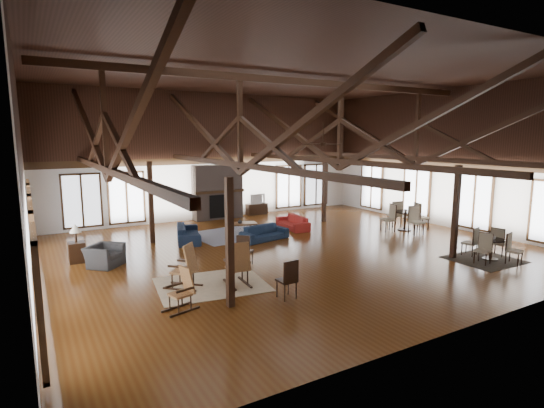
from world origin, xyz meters
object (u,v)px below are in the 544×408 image
sofa_navy_front (264,233)px  sofa_navy_left (189,233)px  armchair (105,256)px  coffee_table (241,224)px  tv_console (257,209)px  cafe_table_near (491,245)px  sofa_orange (293,222)px  cafe_table_far (405,217)px

sofa_navy_front → sofa_navy_left: (-2.57, 1.35, 0.03)m
armchair → coffee_table: bearing=-27.9°
coffee_table → tv_console: tv_console is taller
armchair → cafe_table_near: bearing=-72.6°
sofa_navy_left → cafe_table_near: 10.58m
sofa_orange → cafe_table_far: size_ratio=0.86×
armchair → cafe_table_far: 11.93m
armchair → sofa_navy_front: bearing=-41.3°
sofa_navy_front → armchair: (-5.87, -0.45, 0.05)m
coffee_table → armchair: (-5.54, -1.77, -0.08)m
sofa_navy_left → sofa_orange: bearing=-75.8°
cafe_table_near → tv_console: bearing=103.9°
sofa_navy_left → tv_console: sofa_navy_left is taller
sofa_navy_front → coffee_table: 1.37m
sofa_navy_front → coffee_table: sofa_navy_front is taller
coffee_table → tv_console: (2.67, 3.67, -0.14)m
sofa_navy_left → coffee_table: bearing=-74.4°
sofa_navy_front → coffee_table: bearing=93.7°
sofa_orange → cafe_table_far: (3.94, -2.67, 0.29)m
sofa_navy_front → tv_console: sofa_navy_front is taller
cafe_table_near → armchair: bearing=153.1°
sofa_orange → armchair: 8.11m
sofa_navy_left → sofa_orange: sofa_navy_left is taller
cafe_table_far → tv_console: cafe_table_far is taller
tv_console → sofa_orange: bearing=-94.0°
sofa_navy_left → armchair: size_ratio=2.07×
sofa_navy_front → cafe_table_near: size_ratio=1.02×
cafe_table_near → cafe_table_far: size_ratio=0.84×
sofa_navy_front → coffee_table: size_ratio=1.44×
sofa_navy_left → cafe_table_far: 9.04m
sofa_navy_front → armchair: size_ratio=1.89×
cafe_table_far → tv_console: (-3.68, 6.48, -0.29)m
armchair → tv_console: bearing=-12.1°
coffee_table → cafe_table_near: bearing=-39.5°
coffee_table → tv_console: 4.54m
cafe_table_near → sofa_navy_front: bearing=130.1°
cafe_table_near → tv_console: (-2.71, 10.99, -0.20)m
sofa_navy_left → coffee_table: size_ratio=1.57×
sofa_navy_front → cafe_table_far: bearing=-24.4°
sofa_orange → coffee_table: size_ratio=1.43×
sofa_orange → cafe_table_far: cafe_table_far is taller
sofa_navy_left → tv_console: 6.11m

